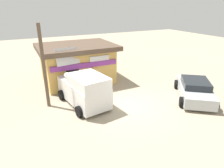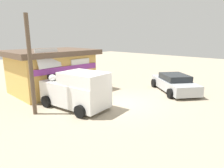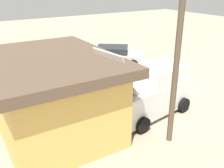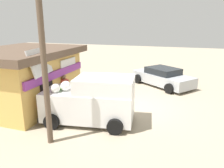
% 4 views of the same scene
% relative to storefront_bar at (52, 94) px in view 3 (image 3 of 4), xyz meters
% --- Properties ---
extents(ground_plane, '(60.00, 60.00, 0.00)m').
position_rel_storefront_bar_xyz_m(ground_plane, '(1.50, -5.38, -1.54)').
color(ground_plane, tan).
extents(storefront_bar, '(5.82, 4.51, 2.97)m').
position_rel_storefront_bar_xyz_m(storefront_bar, '(0.00, 0.00, 0.00)').
color(storefront_bar, '#E0B259').
rests_on(storefront_bar, ground_plane).
extents(delivery_van, '(2.60, 4.44, 3.19)m').
position_rel_storefront_bar_xyz_m(delivery_van, '(-0.88, -4.07, -0.51)').
color(delivery_van, white).
rests_on(delivery_van, ground_plane).
extents(parked_sedan, '(4.07, 4.54, 1.26)m').
position_rel_storefront_bar_xyz_m(parked_sedan, '(5.97, -6.46, -0.93)').
color(parked_sedan, '#B2B7BC').
rests_on(parked_sedan, ground_plane).
extents(vendor_standing, '(0.36, 0.57, 1.69)m').
position_rel_storefront_bar_xyz_m(vendor_standing, '(0.46, -1.99, -0.56)').
color(vendor_standing, '#726047').
rests_on(vendor_standing, ground_plane).
extents(customer_bending, '(0.59, 0.74, 1.32)m').
position_rel_storefront_bar_xyz_m(customer_bending, '(-0.74, -2.10, -0.73)').
color(customer_bending, '#726047').
rests_on(customer_bending, ground_plane).
extents(unloaded_banana_pile, '(0.71, 0.77, 0.42)m').
position_rel_storefront_bar_xyz_m(unloaded_banana_pile, '(-1.34, -0.91, -1.35)').
color(unloaded_banana_pile, silver).
rests_on(unloaded_banana_pile, ground_plane).
extents(paint_bucket, '(0.26, 0.26, 0.39)m').
position_rel_storefront_bar_xyz_m(paint_bucket, '(1.54, -2.83, -1.34)').
color(paint_bucket, '#BF3F33').
rests_on(paint_bucket, ground_plane).
extents(utility_pole, '(0.20, 0.20, 4.94)m').
position_rel_storefront_bar_xyz_m(utility_pole, '(-2.94, -3.31, 0.93)').
color(utility_pole, brown).
rests_on(utility_pole, ground_plane).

